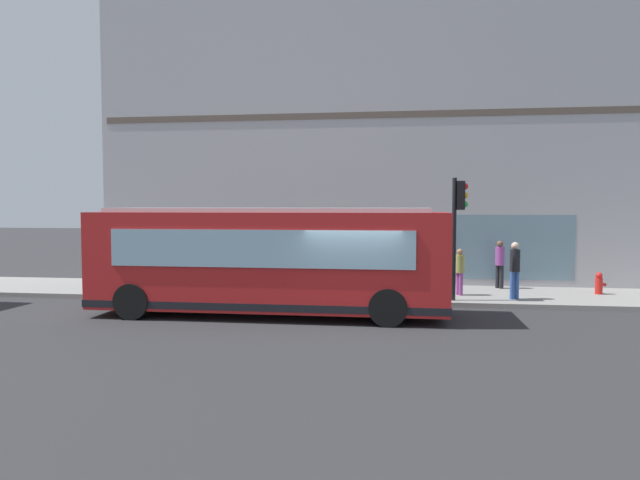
# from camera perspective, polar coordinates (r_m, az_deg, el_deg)

# --- Properties ---
(ground) EXTENTS (120.00, 120.00, 0.00)m
(ground) POSITION_cam_1_polar(r_m,az_deg,el_deg) (15.86, 3.43, -8.01)
(ground) COLOR #2D2D30
(sidewalk_curb) EXTENTS (4.02, 40.00, 0.15)m
(sidewalk_curb) POSITION_cam_1_polar(r_m,az_deg,el_deg) (20.37, 4.46, -5.25)
(sidewalk_curb) COLOR gray
(sidewalk_curb) RESTS_ON ground
(building_corner) EXTENTS (9.33, 21.47, 11.90)m
(building_corner) POSITION_cam_1_polar(r_m,az_deg,el_deg) (26.93, 5.39, 9.36)
(building_corner) COLOR #A8A8AD
(building_corner) RESTS_ON ground
(city_bus_nearside) EXTENTS (2.62, 10.05, 3.07)m
(city_bus_nearside) POSITION_cam_1_polar(r_m,az_deg,el_deg) (16.61, -5.07, -2.07)
(city_bus_nearside) COLOR red
(city_bus_nearside) RESTS_ON ground
(traffic_light_near_corner) EXTENTS (0.32, 0.49, 3.85)m
(traffic_light_near_corner) POSITION_cam_1_polar(r_m,az_deg,el_deg) (18.67, 13.42, 2.39)
(traffic_light_near_corner) COLOR black
(traffic_light_near_corner) RESTS_ON sidewalk_curb
(fire_hydrant) EXTENTS (0.35, 0.35, 0.74)m
(fire_hydrant) POSITION_cam_1_polar(r_m,az_deg,el_deg) (21.76, 25.71, -3.86)
(fire_hydrant) COLOR red
(fire_hydrant) RESTS_ON sidewalk_curb
(pedestrian_near_hydrant) EXTENTS (0.32, 0.32, 1.82)m
(pedestrian_near_hydrant) POSITION_cam_1_polar(r_m,az_deg,el_deg) (19.53, 18.58, -2.44)
(pedestrian_near_hydrant) COLOR #3359A5
(pedestrian_near_hydrant) RESTS_ON sidewalk_curb
(pedestrian_by_light_pole) EXTENTS (0.32, 0.32, 1.55)m
(pedestrian_by_light_pole) POSITION_cam_1_polar(r_m,az_deg,el_deg) (19.91, 13.55, -2.76)
(pedestrian_by_light_pole) COLOR #8C3F8C
(pedestrian_by_light_pole) RESTS_ON sidewalk_curb
(pedestrian_near_building_entrance) EXTENTS (0.32, 0.32, 1.72)m
(pedestrian_near_building_entrance) POSITION_cam_1_polar(r_m,az_deg,el_deg) (21.91, 17.24, -1.97)
(pedestrian_near_building_entrance) COLOR black
(pedestrian_near_building_entrance) RESTS_ON sidewalk_curb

